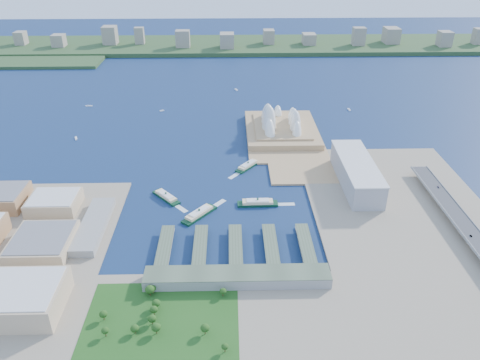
{
  "coord_description": "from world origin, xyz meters",
  "views": [
    {
      "loc": [
        8.51,
        -525.28,
        342.59
      ],
      "look_at": [
        22.74,
        66.94,
        18.0
      ],
      "focal_mm": 35.0,
      "sensor_mm": 36.0,
      "label": 1
    }
  ],
  "objects_px": {
    "opera_house": "(282,117)",
    "ferry_b": "(248,164)",
    "ferry_a": "(166,195)",
    "ferry_d": "(258,202)",
    "car_c": "(438,187)",
    "car_b": "(471,236)",
    "ferry_c": "(199,212)",
    "toaster_building": "(356,173)"
  },
  "relations": [
    {
      "from": "ferry_b",
      "to": "car_c",
      "type": "bearing_deg",
      "value": 18.38
    },
    {
      "from": "toaster_building",
      "to": "car_b",
      "type": "height_order",
      "value": "toaster_building"
    },
    {
      "from": "ferry_a",
      "to": "car_b",
      "type": "xyz_separation_m",
      "value": [
        378.92,
        -121.83,
        10.58
      ]
    },
    {
      "from": "opera_house",
      "to": "ferry_b",
      "type": "bearing_deg",
      "value": -116.08
    },
    {
      "from": "ferry_d",
      "to": "car_c",
      "type": "bearing_deg",
      "value": -87.44
    },
    {
      "from": "ferry_d",
      "to": "ferry_a",
      "type": "bearing_deg",
      "value": 79.88
    },
    {
      "from": "opera_house",
      "to": "ferry_c",
      "type": "height_order",
      "value": "opera_house"
    },
    {
      "from": "opera_house",
      "to": "ferry_c",
      "type": "distance_m",
      "value": 312.22
    },
    {
      "from": "car_b",
      "to": "car_c",
      "type": "height_order",
      "value": "car_c"
    },
    {
      "from": "toaster_building",
      "to": "ferry_b",
      "type": "xyz_separation_m",
      "value": [
        -157.46,
        62.16,
        -15.57
      ]
    },
    {
      "from": "ferry_c",
      "to": "car_c",
      "type": "bearing_deg",
      "value": -133.42
    },
    {
      "from": "ferry_c",
      "to": "ferry_d",
      "type": "bearing_deg",
      "value": -122.52
    },
    {
      "from": "ferry_a",
      "to": "ferry_c",
      "type": "distance_m",
      "value": 67.98
    },
    {
      "from": "car_b",
      "to": "car_c",
      "type": "relative_size",
      "value": 0.8
    },
    {
      "from": "toaster_building",
      "to": "ferry_c",
      "type": "height_order",
      "value": "toaster_building"
    },
    {
      "from": "toaster_building",
      "to": "ferry_d",
      "type": "bearing_deg",
      "value": -160.49
    },
    {
      "from": "ferry_b",
      "to": "ferry_c",
      "type": "bearing_deg",
      "value": -78.08
    },
    {
      "from": "ferry_a",
      "to": "car_c",
      "type": "bearing_deg",
      "value": -41.12
    },
    {
      "from": "opera_house",
      "to": "ferry_b",
      "type": "xyz_separation_m",
      "value": [
        -67.46,
        -137.84,
        -27.07
      ]
    },
    {
      "from": "ferry_c",
      "to": "car_c",
      "type": "xyz_separation_m",
      "value": [
        337.26,
        42.58,
        10.21
      ]
    },
    {
      "from": "car_c",
      "to": "car_b",
      "type": "bearing_deg",
      "value": -93.88
    },
    {
      "from": "ferry_a",
      "to": "ferry_d",
      "type": "bearing_deg",
      "value": -49.55
    },
    {
      "from": "ferry_a",
      "to": "ferry_d",
      "type": "xyz_separation_m",
      "value": [
        129.19,
        -20.45,
        0.37
      ]
    },
    {
      "from": "opera_house",
      "to": "ferry_d",
      "type": "relative_size",
      "value": 3.21
    },
    {
      "from": "toaster_building",
      "to": "opera_house",
      "type": "bearing_deg",
      "value": 114.23
    },
    {
      "from": "ferry_d",
      "to": "ferry_c",
      "type": "bearing_deg",
      "value": 106.97
    },
    {
      "from": "ferry_a",
      "to": "ferry_b",
      "type": "xyz_separation_m",
      "value": [
        120.46,
        94.39,
        0.0
      ]
    },
    {
      "from": "ferry_a",
      "to": "ferry_b",
      "type": "relative_size",
      "value": 1.0
    },
    {
      "from": "ferry_b",
      "to": "car_c",
      "type": "distance_m",
      "value": 284.19
    },
    {
      "from": "ferry_d",
      "to": "opera_house",
      "type": "bearing_deg",
      "value": -14.21
    },
    {
      "from": "car_b",
      "to": "car_c",
      "type": "bearing_deg",
      "value": -93.88
    },
    {
      "from": "opera_house",
      "to": "ferry_c",
      "type": "relative_size",
      "value": 3.17
    },
    {
      "from": "ferry_b",
      "to": "ferry_d",
      "type": "xyz_separation_m",
      "value": [
        8.73,
        -114.84,
        0.37
      ]
    },
    {
      "from": "ferry_b",
      "to": "car_b",
      "type": "distance_m",
      "value": 337.14
    },
    {
      "from": "toaster_building",
      "to": "ferry_c",
      "type": "distance_m",
      "value": 241.91
    },
    {
      "from": "toaster_building",
      "to": "ferry_b",
      "type": "relative_size",
      "value": 2.97
    },
    {
      "from": "ferry_c",
      "to": "car_b",
      "type": "xyz_separation_m",
      "value": [
        329.26,
        -75.4,
        10.14
      ]
    },
    {
      "from": "opera_house",
      "to": "ferry_b",
      "type": "relative_size",
      "value": 3.45
    },
    {
      "from": "car_b",
      "to": "ferry_d",
      "type": "bearing_deg",
      "value": -22.1
    },
    {
      "from": "opera_house",
      "to": "ferry_d",
      "type": "height_order",
      "value": "opera_house"
    },
    {
      "from": "ferry_b",
      "to": "car_b",
      "type": "height_order",
      "value": "car_b"
    },
    {
      "from": "ferry_b",
      "to": "toaster_building",
      "type": "bearing_deg",
      "value": 17.07
    }
  ]
}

